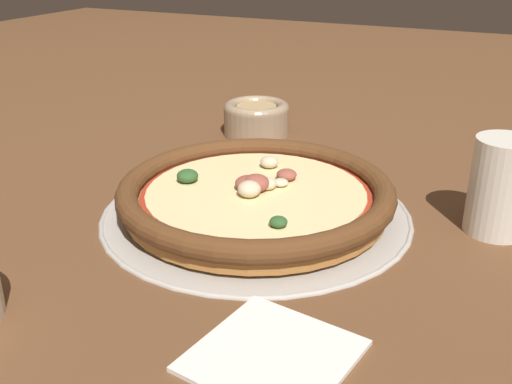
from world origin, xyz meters
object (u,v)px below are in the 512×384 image
Objects in this scene: napkin at (273,353)px; drinking_cup at (501,187)px; pizza_tray at (256,212)px; pizza at (256,194)px; bowl_near at (256,117)px.

drinking_cup is at bearing -113.94° from napkin.
napkin is at bearing 118.25° from pizza_tray.
napkin is at bearing 118.27° from pizza.
napkin is (0.13, 0.29, -0.05)m from drinking_cup.
pizza_tray is at bearing 16.05° from drinking_cup.
napkin is (-0.12, 0.22, 0.00)m from pizza_tray.
drinking_cup is (-0.25, -0.07, 0.03)m from pizza.
pizza_tray is 0.25m from napkin.
bowl_near reaches higher than napkin.
pizza_tray is 0.29m from bowl_near.
pizza_tray is at bearing 141.86° from pizza.
drinking_cup reaches higher than pizza_tray.
bowl_near reaches higher than pizza_tray.
drinking_cup is at bearing -163.95° from pizza_tray.
pizza reaches higher than napkin.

